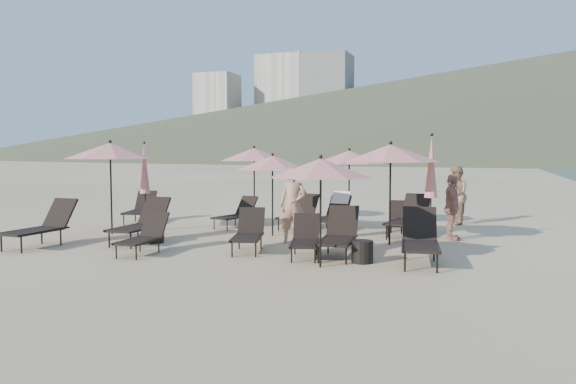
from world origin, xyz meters
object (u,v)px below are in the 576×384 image
(umbrella_open_5, at_px, (321,168))
(beachgoer_c, at_px, (452,207))
(lounger_12, at_px, (339,234))
(umbrella_open_1, at_px, (272,163))
(lounger_1, at_px, (141,222))
(umbrella_open_3, at_px, (254,154))
(umbrella_open_0, at_px, (110,151))
(lounger_3, at_px, (249,232))
(lounger_7, at_px, (237,213))
(lounger_9, at_px, (333,212))
(umbrella_closed_1, at_px, (145,169))
(lounger_4, at_px, (305,238))
(umbrella_open_2, at_px, (391,153))
(lounger_10, at_px, (399,219))
(lounger_8, at_px, (299,213))
(lounger_2, at_px, (144,235))
(umbrella_open_4, at_px, (349,157))
(lounger_5, at_px, (420,239))
(beachgoer_b, at_px, (456,195))
(lounger_11, at_px, (409,217))
(lounger_6, at_px, (141,208))
(umbrella_closed_0, at_px, (431,168))
(side_table_0, at_px, (156,234))
(side_table_1, at_px, (362,252))
(lounger_0, at_px, (42,225))
(beachgoer_a, at_px, (293,205))

(umbrella_open_5, xyz_separation_m, beachgoer_c, (2.09, 4.30, -1.05))
(lounger_12, height_order, umbrella_open_1, umbrella_open_1)
(lounger_1, height_order, umbrella_open_3, umbrella_open_3)
(umbrella_open_0, bearing_deg, lounger_3, -14.06)
(lounger_7, relative_size, umbrella_open_1, 0.75)
(lounger_9, height_order, umbrella_closed_1, umbrella_closed_1)
(lounger_4, distance_m, umbrella_open_2, 3.07)
(lounger_10, distance_m, beachgoer_c, 1.52)
(umbrella_open_5, distance_m, umbrella_closed_1, 6.60)
(lounger_4, bearing_deg, lounger_8, 95.34)
(lounger_2, xyz_separation_m, umbrella_open_4, (3.08, 5.72, 1.64))
(lounger_5, relative_size, lounger_7, 1.17)
(lounger_12, relative_size, beachgoer_b, 1.02)
(lounger_9, relative_size, lounger_11, 0.91)
(lounger_9, distance_m, umbrella_open_1, 2.40)
(lounger_6, distance_m, umbrella_closed_0, 9.10)
(lounger_11, xyz_separation_m, umbrella_open_3, (-5.01, 1.48, 1.61))
(lounger_2, bearing_deg, lounger_6, 121.62)
(lounger_8, xyz_separation_m, lounger_9, (1.02, -0.09, 0.06))
(lounger_11, distance_m, umbrella_closed_1, 7.19)
(lounger_2, bearing_deg, umbrella_closed_0, 26.13)
(lounger_7, relative_size, lounger_8, 0.94)
(umbrella_open_1, bearing_deg, umbrella_open_5, -55.90)
(lounger_9, xyz_separation_m, umbrella_open_1, (-1.19, -1.54, 1.40))
(lounger_8, distance_m, side_table_0, 4.38)
(lounger_1, bearing_deg, lounger_7, 72.82)
(umbrella_open_3, relative_size, side_table_1, 5.43)
(lounger_0, relative_size, lounger_5, 0.98)
(lounger_6, relative_size, beachgoer_a, 0.97)
(lounger_11, bearing_deg, umbrella_open_1, -150.75)
(lounger_3, relative_size, lounger_4, 1.07)
(side_table_0, relative_size, beachgoer_b, 0.23)
(lounger_1, bearing_deg, lounger_0, -147.01)
(umbrella_open_1, xyz_separation_m, umbrella_closed_0, (4.01, -0.12, -0.09))
(beachgoer_a, bearing_deg, umbrella_open_3, 110.05)
(lounger_3, xyz_separation_m, umbrella_open_1, (-0.34, 2.29, 1.48))
(lounger_0, distance_m, umbrella_open_3, 6.80)
(lounger_4, height_order, lounger_7, lounger_7)
(lounger_10, xyz_separation_m, umbrella_open_2, (0.05, -1.78, 1.74))
(lounger_0, bearing_deg, lounger_9, 42.68)
(lounger_0, bearing_deg, lounger_2, 1.43)
(beachgoer_a, bearing_deg, beachgoer_b, 39.47)
(lounger_6, xyz_separation_m, umbrella_open_2, (8.00, -1.62, 1.70))
(umbrella_open_3, bearing_deg, lounger_8, -28.72)
(lounger_2, distance_m, lounger_7, 4.56)
(umbrella_open_3, relative_size, beachgoer_b, 1.35)
(lounger_0, relative_size, lounger_7, 1.15)
(lounger_10, bearing_deg, lounger_3, -131.48)
(lounger_4, bearing_deg, lounger_1, 159.72)
(beachgoer_a, distance_m, beachgoer_b, 6.03)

